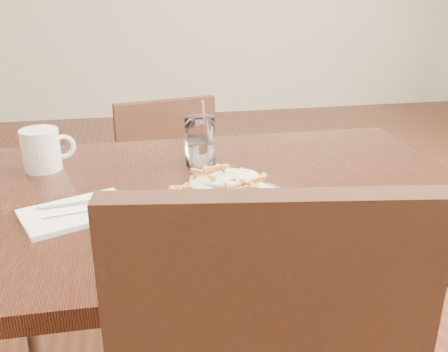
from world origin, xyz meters
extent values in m
cube|color=black|center=(0.00, 0.00, 0.73)|extent=(1.20, 0.80, 0.04)
cylinder|color=black|center=(-0.55, 0.35, 0.35)|extent=(0.05, 0.05, 0.71)
cylinder|color=black|center=(0.55, 0.35, 0.35)|extent=(0.05, 0.05, 0.71)
cube|color=black|center=(-0.11, 0.87, 0.38)|extent=(0.44, 0.44, 0.04)
cube|color=black|center=(-0.07, 0.70, 0.60)|extent=(0.37, 0.11, 0.40)
cylinder|color=black|center=(0.02, 1.05, 0.18)|extent=(0.03, 0.03, 0.36)
cylinder|color=black|center=(-0.29, 0.99, 0.18)|extent=(0.03, 0.03, 0.36)
cylinder|color=black|center=(0.08, 0.74, 0.18)|extent=(0.03, 0.03, 0.36)
cylinder|color=black|center=(-0.23, 0.68, 0.18)|extent=(0.03, 0.03, 0.36)
torus|color=black|center=(-0.01, -0.09, 0.76)|extent=(0.26, 0.26, 0.01)
ellipsoid|color=white|center=(-0.01, -0.09, 0.82)|extent=(0.19, 0.16, 0.03)
cube|color=white|center=(-0.31, -0.08, 0.76)|extent=(0.25, 0.21, 0.01)
cylinder|color=white|center=(-0.02, 0.17, 0.81)|extent=(0.08, 0.08, 0.13)
cylinder|color=white|center=(-0.02, 0.17, 0.79)|extent=(0.07, 0.07, 0.07)
cylinder|color=#DB536D|center=(-0.01, 0.18, 0.84)|extent=(0.02, 0.04, 0.17)
cylinder|color=white|center=(-0.42, 0.21, 0.80)|extent=(0.09, 0.09, 0.10)
torus|color=white|center=(-0.37, 0.22, 0.80)|extent=(0.07, 0.03, 0.07)
camera|label=1|loc=(-0.18, -1.04, 1.21)|focal=40.00mm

